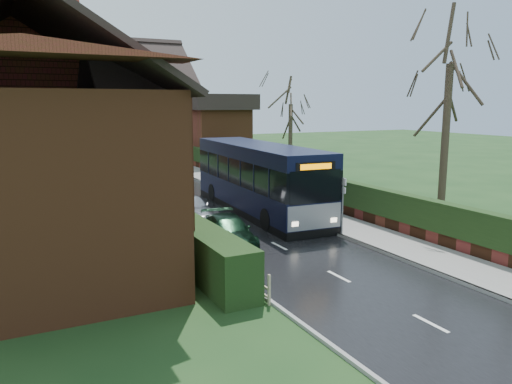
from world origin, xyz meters
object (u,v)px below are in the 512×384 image
car_silver (188,208)px  bus (259,179)px  car_green (228,231)px  bus_stop_sign (343,198)px  brick_house (29,140)px

car_silver → bus: bearing=-0.3°
car_green → bus_stop_sign: bearing=-2.4°
brick_house → bus_stop_sign: bearing=-12.2°
brick_house → bus_stop_sign: brick_house is taller
bus → car_silver: bus is taller
brick_house → car_silver: (6.78, 2.63, -3.65)m
brick_house → bus_stop_sign: size_ratio=5.68×
brick_house → bus_stop_sign: (11.93, -2.59, -2.68)m
car_silver → car_green: bearing=-97.3°
car_silver → car_green: car_silver is taller
brick_house → bus: 11.73m
car_green → brick_house: bearing=174.8°
car_green → bus_stop_sign: size_ratio=1.57×
brick_house → bus: size_ratio=1.23×
brick_house → car_green: size_ratio=3.62×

